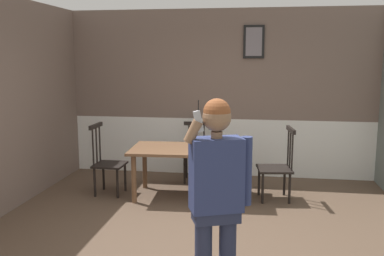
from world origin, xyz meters
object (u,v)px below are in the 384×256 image
at_px(dining_table, 190,154).
at_px(person_figure, 217,190).
at_px(chair_at_table_head, 277,166).
at_px(chair_by_doorway, 107,162).
at_px(chair_near_window, 196,153).

bearing_deg(dining_table, person_figure, -76.67).
bearing_deg(dining_table, chair_at_table_head, 2.92).
xyz_separation_m(chair_at_table_head, person_figure, (-0.60, -2.79, 0.50)).
xyz_separation_m(dining_table, chair_by_doorway, (-1.25, -0.06, -0.15)).
relative_size(chair_by_doorway, chair_at_table_head, 1.01).
bearing_deg(dining_table, chair_near_window, 92.84).
xyz_separation_m(chair_near_window, chair_at_table_head, (1.29, -0.77, 0.02)).
distance_m(dining_table, chair_by_doorway, 1.26).
height_order(chair_by_doorway, chair_at_table_head, chair_by_doorway).
height_order(chair_near_window, chair_by_doorway, chair_by_doorway).
bearing_deg(chair_near_window, dining_table, 88.28).
distance_m(chair_near_window, chair_by_doorway, 1.50).
relative_size(dining_table, chair_near_window, 1.82).
distance_m(chair_at_table_head, person_figure, 2.90).
bearing_deg(chair_at_table_head, chair_near_window, 51.38).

